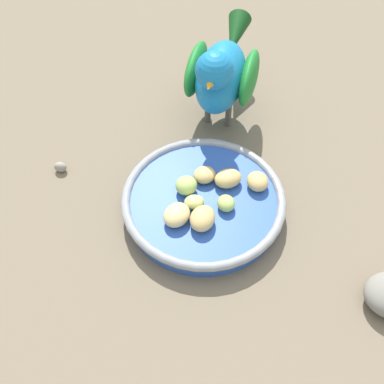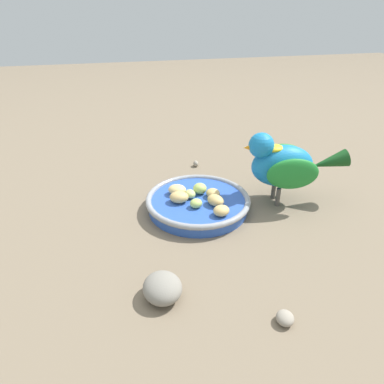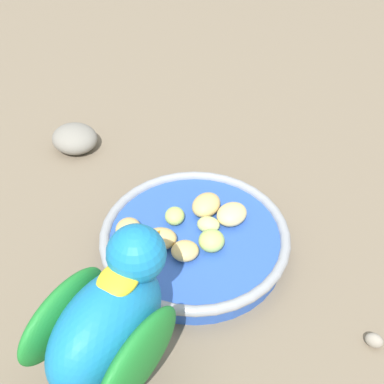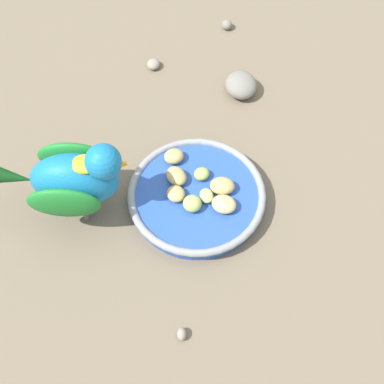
% 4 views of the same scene
% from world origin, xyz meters
% --- Properties ---
extents(ground_plane, '(4.00, 4.00, 0.00)m').
position_xyz_m(ground_plane, '(0.00, 0.00, 0.00)').
color(ground_plane, '#756651').
extents(feeding_bowl, '(0.21, 0.21, 0.03)m').
position_xyz_m(feeding_bowl, '(0.03, 0.01, 0.02)').
color(feeding_bowl, '#2D56B7').
rests_on(feeding_bowl, ground_plane).
extents(apple_piece_0, '(0.04, 0.04, 0.02)m').
position_xyz_m(apple_piece_0, '(-0.04, -0.02, 0.03)').
color(apple_piece_0, tan).
rests_on(apple_piece_0, feeding_bowl).
extents(apple_piece_1, '(0.04, 0.04, 0.02)m').
position_xyz_m(apple_piece_1, '(0.03, 0.05, 0.04)').
color(apple_piece_1, tan).
rests_on(apple_piece_1, feeding_bowl).
extents(apple_piece_2, '(0.03, 0.03, 0.02)m').
position_xyz_m(apple_piece_2, '(0.00, 0.02, 0.03)').
color(apple_piece_2, '#B2CC66').
rests_on(apple_piece_2, feeding_bowl).
extents(apple_piece_3, '(0.03, 0.02, 0.02)m').
position_xyz_m(apple_piece_3, '(0.04, 0.02, 0.03)').
color(apple_piece_3, '#C6D17A').
rests_on(apple_piece_3, feeding_bowl).
extents(apple_piece_4, '(0.04, 0.05, 0.02)m').
position_xyz_m(apple_piece_4, '(0.06, 0.05, 0.04)').
color(apple_piece_4, '#E5C67F').
rests_on(apple_piece_4, feeding_bowl).
extents(apple_piece_5, '(0.05, 0.04, 0.02)m').
position_xyz_m(apple_piece_5, '(0.00, -0.02, 0.03)').
color(apple_piece_5, tan).
rests_on(apple_piece_5, feeding_bowl).
extents(apple_piece_6, '(0.04, 0.04, 0.02)m').
position_xyz_m(apple_piece_6, '(0.05, -0.00, 0.04)').
color(apple_piece_6, '#B2CC66').
rests_on(apple_piece_6, feeding_bowl).
extents(apple_piece_7, '(0.04, 0.04, 0.02)m').
position_xyz_m(apple_piece_7, '(0.03, -0.02, 0.03)').
color(apple_piece_7, tan).
rests_on(apple_piece_7, feeding_bowl).
extents(parrot, '(0.12, 0.22, 0.15)m').
position_xyz_m(parrot, '(0.02, -0.17, 0.09)').
color(parrot, '#59544C').
rests_on(parrot, ground_plane).
extents(rock_large, '(0.07, 0.06, 0.04)m').
position_xyz_m(rock_large, '(-0.19, 0.12, 0.02)').
color(rock_large, gray).
rests_on(rock_large, ground_plane).
extents(pebble_0, '(0.02, 0.01, 0.02)m').
position_xyz_m(pebble_0, '(0.24, -0.04, 0.01)').
color(pebble_0, gray).
rests_on(pebble_0, ground_plane).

